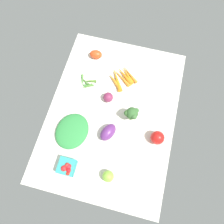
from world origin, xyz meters
The scene contains 11 objects.
tablecloth centered at (0.00, 0.00, 1.00)cm, with size 104.00×76.00×2.00cm, color silver.
eggplant centered at (-13.08, -0.99, 5.52)cm, with size 11.27×7.05×7.05cm, color #602B70.
roma_tomato centered at (36.35, 20.34, 4.86)cm, with size 8.18×5.73×5.73cm, color #DD441C.
berry_basket centered at (-37.39, 15.65, 5.30)cm, with size 9.07×9.07×6.87cm.
okra_pile centered at (15.60, 20.67, 2.86)cm, with size 10.67×11.52×1.90cm.
red_onion_center centered at (8.33, 4.60, 5.04)cm, with size 6.07×6.07×6.07cm, color #7C284C.
leafy_greens_clump centered at (-17.22, 19.50, 4.32)cm, with size 21.94×18.58×4.64cm, color #2F863E.
carrot_bunch centered at (24.91, 0.15, 3.33)cm, with size 20.09×20.58×2.98cm.
heirloom_tomato_green centered at (-36.49, -7.18, 5.15)cm, with size 6.31×6.31×6.31cm, color #85C03D.
broccoli_head centered at (-0.11, -11.70, 9.38)cm, with size 7.42×8.13×11.33cm.
bell_pepper_red centered at (-9.42, -28.88, 6.25)cm, with size 7.78×7.78×8.50cm, color red.
Camera 1 is at (-43.72, -11.23, 125.56)cm, focal length 34.72 mm.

